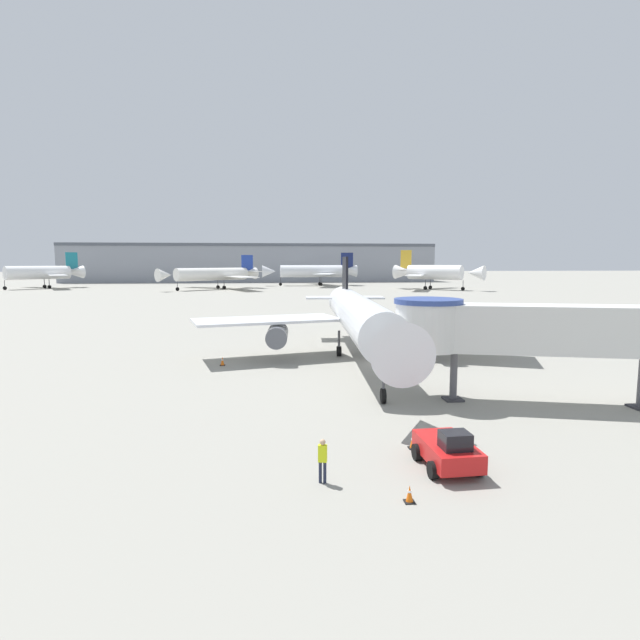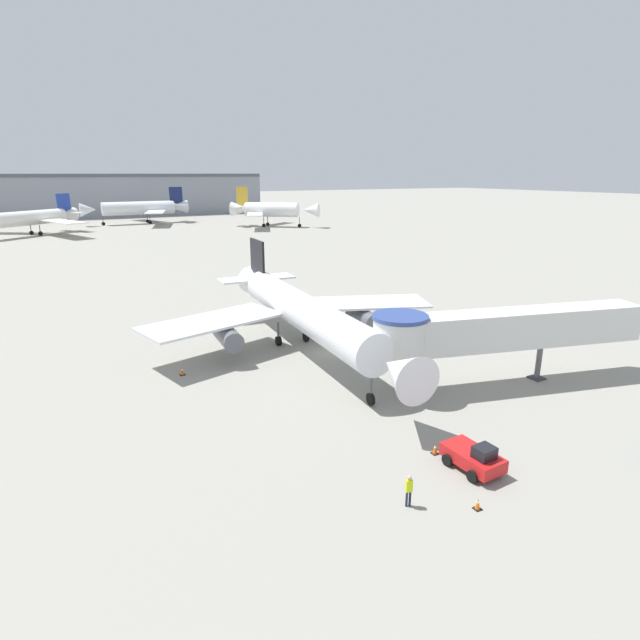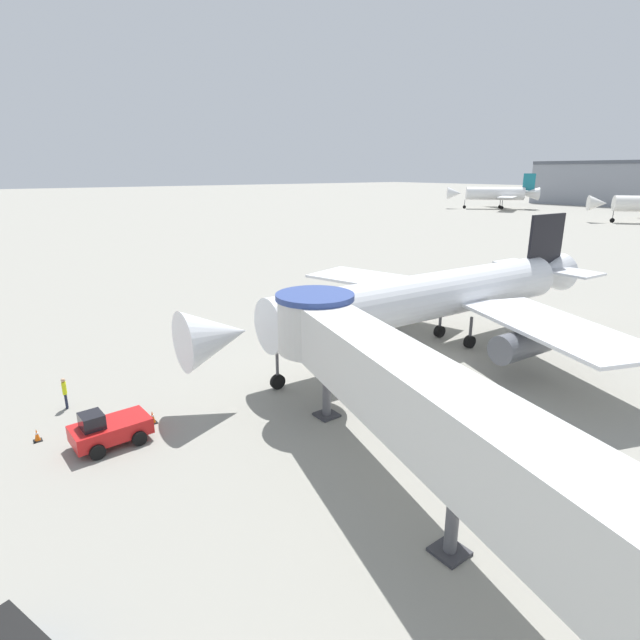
% 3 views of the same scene
% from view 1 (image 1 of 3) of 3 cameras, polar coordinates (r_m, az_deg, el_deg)
% --- Properties ---
extents(ground_plane, '(800.00, 800.00, 0.00)m').
position_cam_1_polar(ground_plane, '(41.49, 6.45, -5.05)').
color(ground_plane, gray).
extents(main_airplane, '(29.18, 33.40, 8.93)m').
position_cam_1_polar(main_airplane, '(42.07, 4.43, 0.38)').
color(main_airplane, silver).
rests_on(main_airplane, ground_plane).
extents(jet_bridge, '(21.93, 8.48, 6.19)m').
position_cam_1_polar(jet_bridge, '(32.21, 25.89, -0.94)').
color(jet_bridge, silver).
rests_on(jet_bridge, ground_plane).
extents(pushback_tug_red, '(2.28, 3.47, 1.76)m').
position_cam_1_polar(pushback_tug_red, '(21.63, 14.41, -14.21)').
color(pushback_tug_red, red).
rests_on(pushback_tug_red, ground_plane).
extents(traffic_cone_near_nose, '(0.40, 0.40, 0.67)m').
position_cam_1_polar(traffic_cone_near_nose, '(23.57, 10.57, -13.51)').
color(traffic_cone_near_nose, black).
rests_on(traffic_cone_near_nose, ground_plane).
extents(traffic_cone_apron_front, '(0.37, 0.37, 0.62)m').
position_cam_1_polar(traffic_cone_apron_front, '(18.78, 10.19, -19.01)').
color(traffic_cone_apron_front, black).
rests_on(traffic_cone_apron_front, ground_plane).
extents(traffic_cone_port_wing, '(0.44, 0.44, 0.73)m').
position_cam_1_polar(traffic_cone_port_wing, '(41.46, -11.09, -4.65)').
color(traffic_cone_port_wing, black).
rests_on(traffic_cone_port_wing, ground_plane).
extents(ground_crew_marshaller, '(0.37, 0.27, 1.73)m').
position_cam_1_polar(ground_crew_marshaller, '(19.64, 0.30, -15.46)').
color(ground_crew_marshaller, '#1E2338').
rests_on(ground_crew_marshaller, ground_plane).
extents(background_jet_navy_tail, '(33.55, 35.73, 11.59)m').
position_cam_1_polar(background_jet_navy_tail, '(176.54, -0.67, 5.60)').
color(background_jet_navy_tail, silver).
rests_on(background_jet_navy_tail, ground_plane).
extents(background_jet_gold_tail, '(24.74, 25.33, 11.96)m').
position_cam_1_polar(background_jet_gold_tail, '(154.74, 12.83, 5.34)').
color(background_jet_gold_tail, white).
rests_on(background_jet_gold_tail, ground_plane).
extents(background_jet_teal_tail, '(24.80, 24.75, 11.46)m').
position_cam_1_polar(background_jet_teal_tail, '(179.41, -29.37, 4.74)').
color(background_jet_teal_tail, white).
rests_on(background_jet_teal_tail, ground_plane).
extents(background_jet_blue_tail, '(30.46, 31.79, 10.53)m').
position_cam_1_polar(background_jet_blue_tail, '(155.85, -11.95, 5.15)').
color(background_jet_blue_tail, white).
rests_on(background_jet_blue_tail, ground_plane).
extents(terminal_building, '(151.01, 23.49, 15.80)m').
position_cam_1_polar(terminal_building, '(214.80, -7.67, 6.49)').
color(terminal_building, gray).
rests_on(terminal_building, ground_plane).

